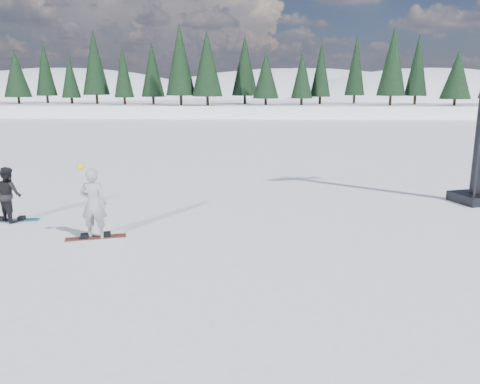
% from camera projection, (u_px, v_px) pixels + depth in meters
% --- Properties ---
extents(ground, '(420.00, 420.00, 0.00)m').
position_uv_depth(ground, '(50.00, 249.00, 11.13)').
color(ground, white).
rests_on(ground, ground).
extents(alpine_backdrop, '(412.50, 227.00, 53.20)m').
position_uv_depth(alpine_backdrop, '(221.00, 130.00, 199.12)').
color(alpine_backdrop, white).
rests_on(alpine_backdrop, ground).
extents(snowboarder_woman, '(0.66, 0.43, 1.96)m').
position_uv_depth(snowboarder_woman, '(93.00, 203.00, 11.75)').
color(snowboarder_woman, '#AEAFB4').
rests_on(snowboarder_woman, ground).
extents(snowboarder_man, '(0.97, 0.93, 1.59)m').
position_uv_depth(snowboarder_man, '(9.00, 194.00, 13.30)').
color(snowboarder_man, black).
rests_on(snowboarder_man, ground).
extents(snowboard_woman, '(1.51, 0.72, 0.03)m').
position_uv_depth(snowboard_woman, '(96.00, 237.00, 11.94)').
color(snowboard_woman, maroon).
rests_on(snowboard_woman, ground).
extents(snowboard_man, '(1.53, 0.56, 0.03)m').
position_uv_depth(snowboard_man, '(12.00, 221.00, 13.47)').
color(snowboard_man, teal).
rests_on(snowboard_man, ground).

